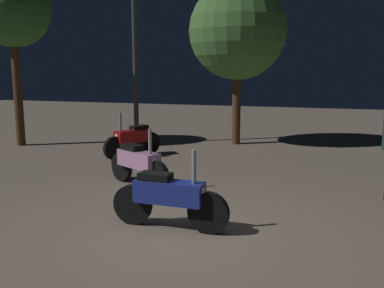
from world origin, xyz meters
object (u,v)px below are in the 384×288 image
at_px(motorcycle_pink_parked_right, 138,163).
at_px(streetlamp_near, 135,39).
at_px(motorcycle_red_parked_left, 133,139).
at_px(motorcycle_blue_foreground, 169,197).

height_order(motorcycle_pink_parked_right, streetlamp_near, streetlamp_near).
bearing_deg(motorcycle_red_parked_left, motorcycle_pink_parked_right, 55.58).
relative_size(motorcycle_blue_foreground, streetlamp_near, 0.36).
height_order(motorcycle_blue_foreground, motorcycle_red_parked_left, same).
xyz_separation_m(motorcycle_blue_foreground, motorcycle_red_parked_left, (-2.59, 4.33, 0.00)).
height_order(motorcycle_red_parked_left, streetlamp_near, streetlamp_near).
bearing_deg(streetlamp_near, motorcycle_blue_foreground, -61.48).
bearing_deg(streetlamp_near, motorcycle_red_parked_left, -67.61).
xyz_separation_m(motorcycle_red_parked_left, motorcycle_pink_parked_right, (1.30, -2.49, 0.00)).
distance_m(motorcycle_red_parked_left, streetlamp_near, 3.21).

